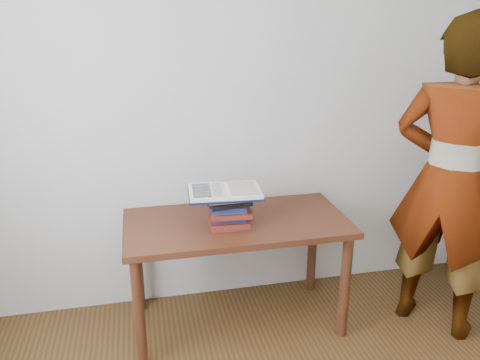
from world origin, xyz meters
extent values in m
cube|color=#B0AFA7|center=(0.00, 1.75, 1.30)|extent=(3.50, 0.04, 2.60)
cube|color=#4D2213|center=(-0.01, 1.38, 0.67)|extent=(1.29, 0.65, 0.04)
cylinder|color=#4D2213|center=(-0.59, 1.12, 0.33)|extent=(0.06, 0.06, 0.65)
cylinder|color=#4D2213|center=(0.58, 1.12, 0.33)|extent=(0.06, 0.06, 0.65)
cylinder|color=#4D2213|center=(-0.59, 1.64, 0.33)|extent=(0.06, 0.06, 0.65)
cylinder|color=#4D2213|center=(0.58, 1.64, 0.33)|extent=(0.06, 0.06, 0.65)
cube|color=maroon|center=(-0.07, 1.32, 0.71)|extent=(0.23, 0.18, 0.04)
cube|color=#1A194D|center=(-0.06, 1.33, 0.74)|extent=(0.20, 0.16, 0.03)
cube|color=maroon|center=(-0.06, 1.32, 0.78)|extent=(0.24, 0.19, 0.03)
cube|color=#1A194D|center=(-0.08, 1.32, 0.81)|extent=(0.20, 0.16, 0.03)
cube|color=black|center=(-0.07, 1.32, 0.84)|extent=(0.25, 0.17, 0.03)
cube|color=olive|center=(-0.07, 1.33, 0.86)|extent=(0.24, 0.17, 0.03)
cube|color=black|center=(-0.09, 1.33, 0.89)|extent=(0.42, 0.31, 0.01)
cube|color=beige|center=(-0.19, 1.33, 0.90)|extent=(0.21, 0.28, 0.02)
cube|color=beige|center=(0.01, 1.32, 0.90)|extent=(0.21, 0.28, 0.02)
cylinder|color=beige|center=(-0.09, 1.33, 0.90)|extent=(0.03, 0.26, 0.01)
cube|color=black|center=(-0.21, 1.43, 0.91)|extent=(0.10, 0.04, 0.00)
cube|color=black|center=(-0.21, 1.38, 0.91)|extent=(0.10, 0.04, 0.00)
cube|color=black|center=(-0.21, 1.34, 0.91)|extent=(0.10, 0.04, 0.00)
cube|color=black|center=(-0.22, 1.29, 0.91)|extent=(0.10, 0.04, 0.00)
cube|color=black|center=(-0.22, 1.24, 0.91)|extent=(0.10, 0.04, 0.00)
cube|color=beige|center=(-0.13, 1.33, 0.91)|extent=(0.07, 0.22, 0.00)
cube|color=beige|center=(0.02, 1.32, 0.91)|extent=(0.17, 0.23, 0.00)
imported|color=tan|center=(1.18, 1.13, 0.92)|extent=(0.77, 0.80, 1.85)
camera|label=1|loc=(-0.53, -1.05, 1.80)|focal=35.00mm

